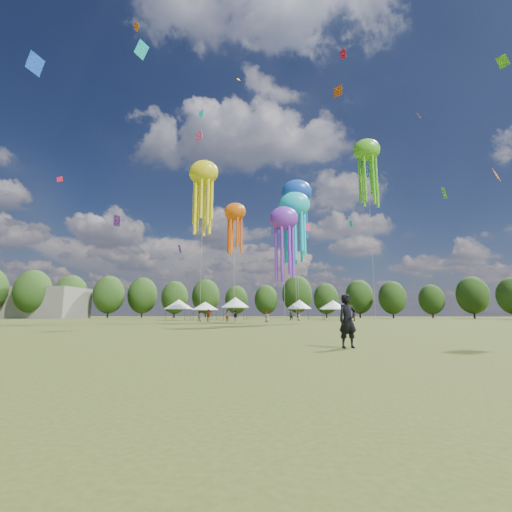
# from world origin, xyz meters

# --- Properties ---
(ground) EXTENTS (300.00, 300.00, 0.00)m
(ground) POSITION_xyz_m (0.00, 0.00, 0.00)
(ground) COLOR #384416
(ground) RESTS_ON ground
(observer_main) EXTENTS (0.82, 0.69, 1.90)m
(observer_main) POSITION_xyz_m (6.75, -0.73, 0.95)
(observer_main) COLOR black
(observer_main) RESTS_ON ground
(spectator_near) EXTENTS (0.91, 0.82, 1.53)m
(spectator_near) POSITION_xyz_m (-9.64, 37.91, 0.77)
(spectator_near) COLOR gray
(spectator_near) RESTS_ON ground
(spectators_far) EXTENTS (24.33, 15.46, 1.90)m
(spectators_far) POSITION_xyz_m (0.94, 46.28, 0.89)
(spectators_far) COLOR gray
(spectators_far) RESTS_ON ground
(festival_tents) EXTENTS (34.76, 12.49, 4.40)m
(festival_tents) POSITION_xyz_m (-4.29, 54.83, 3.05)
(festival_tents) COLOR #47474C
(festival_tents) RESTS_ON ground
(show_kites) EXTENTS (32.69, 26.87, 32.02)m
(show_kites) POSITION_xyz_m (3.26, 41.56, 20.38)
(show_kites) COLOR orange
(show_kites) RESTS_ON ground
(small_kites) EXTENTS (67.24, 59.74, 44.17)m
(small_kites) POSITION_xyz_m (-3.44, 41.01, 29.59)
(small_kites) COLOR orange
(small_kites) RESTS_ON ground
(treeline) EXTENTS (201.57, 95.24, 13.43)m
(treeline) POSITION_xyz_m (-3.87, 62.51, 6.54)
(treeline) COLOR #38281C
(treeline) RESTS_ON ground
(hangar) EXTENTS (40.00, 12.00, 8.00)m
(hangar) POSITION_xyz_m (-72.00, 72.00, 4.00)
(hangar) COLOR gray
(hangar) RESTS_ON ground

